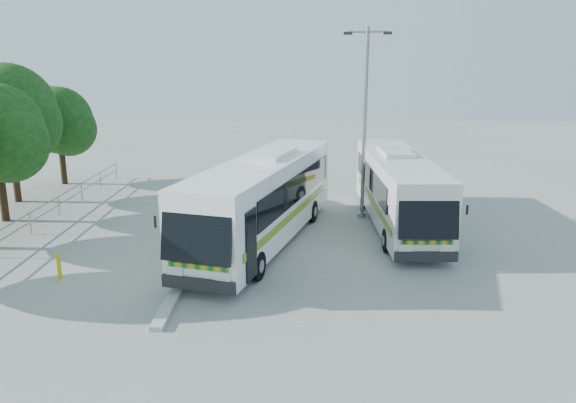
{
  "coord_description": "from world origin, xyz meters",
  "views": [
    {
      "loc": [
        1.67,
        -20.35,
        7.48
      ],
      "look_at": [
        1.32,
        1.27,
        1.98
      ],
      "focal_mm": 35.0,
      "sensor_mm": 36.0,
      "label": 1
    }
  ],
  "objects_px": {
    "coach_main": "(263,198)",
    "coach_adjacent": "(398,189)",
    "lamppost": "(365,116)",
    "bollard": "(59,267)",
    "tree_far_e": "(60,121)",
    "tree_far_d": "(9,112)"
  },
  "relations": [
    {
      "from": "lamppost",
      "to": "bollard",
      "type": "height_order",
      "value": "lamppost"
    },
    {
      "from": "tree_far_e",
      "to": "coach_main",
      "type": "bearing_deg",
      "value": -40.99
    },
    {
      "from": "tree_far_d",
      "to": "coach_adjacent",
      "type": "relative_size",
      "value": 0.63
    },
    {
      "from": "bollard",
      "to": "coach_adjacent",
      "type": "bearing_deg",
      "value": 27.75
    },
    {
      "from": "lamppost",
      "to": "bollard",
      "type": "xyz_separation_m",
      "value": [
        -11.43,
        -8.18,
        -4.43
      ]
    },
    {
      "from": "coach_main",
      "to": "coach_adjacent",
      "type": "relative_size",
      "value": 1.11
    },
    {
      "from": "coach_main",
      "to": "coach_adjacent",
      "type": "distance_m",
      "value": 6.51
    },
    {
      "from": "lamppost",
      "to": "bollard",
      "type": "distance_m",
      "value": 14.74
    },
    {
      "from": "lamppost",
      "to": "coach_main",
      "type": "bearing_deg",
      "value": -131.5
    },
    {
      "from": "coach_adjacent",
      "to": "tree_far_d",
      "type": "bearing_deg",
      "value": 166.97
    },
    {
      "from": "tree_far_d",
      "to": "bollard",
      "type": "distance_m",
      "value": 13.56
    },
    {
      "from": "coach_adjacent",
      "to": "tree_far_e",
      "type": "bearing_deg",
      "value": 154.35
    },
    {
      "from": "tree_far_d",
      "to": "tree_far_e",
      "type": "bearing_deg",
      "value": 81.37
    },
    {
      "from": "coach_main",
      "to": "bollard",
      "type": "relative_size",
      "value": 13.44
    },
    {
      "from": "bollard",
      "to": "coach_main",
      "type": "bearing_deg",
      "value": 31.6
    },
    {
      "from": "coach_main",
      "to": "coach_adjacent",
      "type": "xyz_separation_m",
      "value": [
        5.99,
        2.54,
        -0.17
      ]
    },
    {
      "from": "coach_adjacent",
      "to": "bollard",
      "type": "distance_m",
      "value": 14.61
    },
    {
      "from": "coach_main",
      "to": "lamppost",
      "type": "bearing_deg",
      "value": 57.06
    },
    {
      "from": "tree_far_d",
      "to": "coach_main",
      "type": "height_order",
      "value": "tree_far_d"
    },
    {
      "from": "coach_adjacent",
      "to": "coach_main",
      "type": "bearing_deg",
      "value": -158.01
    },
    {
      "from": "coach_main",
      "to": "lamppost",
      "type": "height_order",
      "value": "lamppost"
    },
    {
      "from": "tree_far_d",
      "to": "bollard",
      "type": "height_order",
      "value": "tree_far_d"
    }
  ]
}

